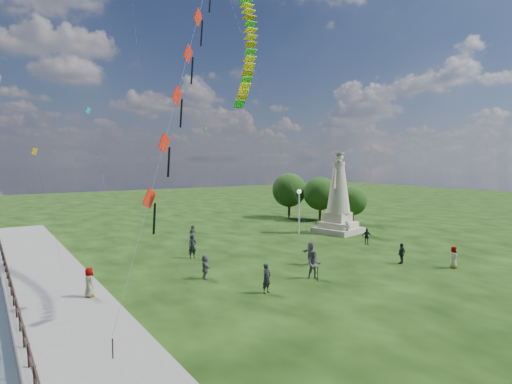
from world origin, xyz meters
TOP-DOWN VIEW (x-y plane):
  - ground at (36.75, 10.00)m, footprint 106.50×160.00m
  - waterfront at (-15.24, 8.99)m, footprint 200.00×200.00m
  - statue at (14.27, 15.46)m, footprint 5.05×5.05m
  - lamppost at (9.47, 16.11)m, footprint 0.44×0.44m
  - tree_row at (18.50, 24.75)m, footprint 6.95×12.76m
  - person_0 at (-3.70, 2.71)m, footprint 0.73×0.58m
  - person_1 at (0.64, 3.52)m, footprint 1.07×0.98m
  - person_3 at (8.83, 3.03)m, footprint 0.98×0.62m
  - person_4 at (10.91, 0.14)m, footprint 0.89×0.73m
  - person_5 at (-5.38, 7.38)m, footprint 1.02×1.63m
  - person_6 at (-3.60, 13.25)m, footprint 0.69×0.47m
  - person_7 at (-0.78, 19.40)m, footprint 0.86×0.91m
  - person_8 at (13.47, 13.33)m, footprint 0.77×1.17m
  - person_9 at (12.22, 9.60)m, footprint 0.96×0.84m
  - person_10 at (-12.62, 7.36)m, footprint 0.60×0.87m
  - person_11 at (2.86, 6.51)m, footprint 0.72×1.60m
  - red_kite_train at (-8.03, 4.61)m, footprint 9.18×9.35m
  - small_kites at (0.10, 23.78)m, footprint 25.57×17.23m

SIDE VIEW (x-z plane):
  - ground at x=36.75m, z-range -0.60..0.00m
  - waterfront at x=-15.24m, z-range -0.82..0.69m
  - person_9 at x=12.22m, z-range 0.00..1.46m
  - person_3 at x=8.83m, z-range 0.00..1.55m
  - person_4 at x=10.91m, z-range 0.00..1.57m
  - person_7 at x=-0.78m, z-range 0.00..1.61m
  - person_5 at x=-5.38m, z-range 0.00..1.63m
  - person_10 at x=-12.62m, z-range 0.00..1.67m
  - person_8 at x=13.47m, z-range 0.00..1.67m
  - person_11 at x=2.86m, z-range 0.00..1.71m
  - person_0 at x=-3.70m, z-range 0.00..1.76m
  - person_6 at x=-3.60m, z-range 0.00..1.86m
  - person_1 at x=0.64m, z-range 0.00..1.88m
  - statue at x=14.27m, z-range -1.04..7.49m
  - tree_row at x=18.50m, z-range 0.44..6.44m
  - lamppost at x=9.47m, z-range 1.06..5.86m
  - red_kite_train at x=-8.03m, z-range 2.35..21.88m
  - small_kites at x=0.10m, z-range -0.16..27.65m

